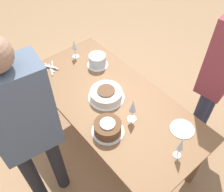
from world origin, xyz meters
TOP-DOWN VIEW (x-y plane):
  - ground_plane at (0.00, 0.00)m, footprint 12.00×12.00m
  - dining_table at (0.00, 0.00)m, footprint 1.68×0.80m
  - cake_center_white at (-0.05, -0.02)m, footprint 0.31×0.31m
  - cake_front_chocolate at (0.22, -0.23)m, footprint 0.25×0.25m
  - cake_back_decorated at (-0.43, 0.18)m, footprint 0.20×0.20m
  - wine_glass_near at (0.70, 0.02)m, footprint 0.06×0.06m
  - wine_glass_far at (0.26, -0.01)m, footprint 0.07×0.07m
  - wine_glass_extra at (-0.67, 0.09)m, footprint 0.07×0.07m
  - dessert_plate_right at (0.58, 0.22)m, footprint 0.19×0.19m
  - fork_pile at (-0.70, -0.19)m, footprint 0.22×0.14m
  - person_cutting at (-0.00, -0.73)m, footprint 0.27×0.43m
  - person_watching at (0.48, 0.77)m, footprint 0.28×0.43m

SIDE VIEW (x-z plane):
  - ground_plane at x=0.00m, z-range 0.00..0.00m
  - dining_table at x=0.00m, z-range 0.26..1.01m
  - dessert_plate_right at x=0.58m, z-range 0.75..0.76m
  - fork_pile at x=-0.70m, z-range 0.75..0.77m
  - cake_center_white at x=-0.05m, z-range 0.74..0.83m
  - cake_front_chocolate at x=0.22m, z-range 0.74..0.85m
  - cake_back_decorated at x=-0.43m, z-range 0.75..0.86m
  - wine_glass_extra at x=-0.67m, z-range 0.78..0.98m
  - wine_glass_near at x=0.70m, z-range 0.78..1.00m
  - wine_glass_far at x=0.26m, z-range 0.79..1.01m
  - person_watching at x=0.48m, z-range 0.18..1.85m
  - person_cutting at x=0.00m, z-range 0.18..1.89m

